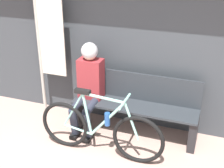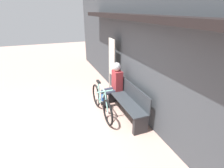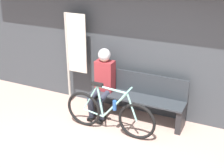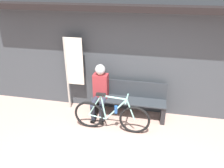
{
  "view_description": "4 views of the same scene",
  "coord_description": "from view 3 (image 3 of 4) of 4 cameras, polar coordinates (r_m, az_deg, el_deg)",
  "views": [
    {
      "loc": [
        0.96,
        -1.73,
        2.53
      ],
      "look_at": [
        -0.31,
        1.72,
        0.84
      ],
      "focal_mm": 50.0,
      "sensor_mm": 36.0,
      "label": 1
    },
    {
      "loc": [
        3.6,
        0.13,
        2.65
      ],
      "look_at": [
        -0.3,
        1.64,
        0.86
      ],
      "focal_mm": 28.0,
      "sensor_mm": 36.0,
      "label": 2
    },
    {
      "loc": [
        1.68,
        -2.83,
        3.01
      ],
      "look_at": [
        -0.41,
        1.63,
        0.78
      ],
      "focal_mm": 50.0,
      "sensor_mm": 36.0,
      "label": 3
    },
    {
      "loc": [
        0.47,
        -2.49,
        3.03
      ],
      "look_at": [
        -0.39,
        1.72,
        0.95
      ],
      "focal_mm": 35.0,
      "sensor_mm": 36.0,
      "label": 4
    }
  ],
  "objects": [
    {
      "name": "storefront_wall",
      "position": [
        5.58,
        6.94,
        10.17
      ],
      "size": [
        12.0,
        0.56,
        3.2
      ],
      "color": "#3D4247",
      "rests_on": "ground_plane"
    },
    {
      "name": "park_bench_near",
      "position": [
        5.73,
        4.77,
        -2.66
      ],
      "size": [
        1.75,
        0.42,
        0.87
      ],
      "color": "#2D3338",
      "rests_on": "ground_plane"
    },
    {
      "name": "bicycle",
      "position": [
        5.35,
        -0.5,
        -5.39
      ],
      "size": [
        1.66,
        0.4,
        0.89
      ],
      "color": "black",
      "rests_on": "ground_plane"
    },
    {
      "name": "person_seated",
      "position": [
        5.75,
        -1.66,
        1.1
      ],
      "size": [
        0.34,
        0.59,
        1.29
      ],
      "color": "#2D3342",
      "rests_on": "ground_plane"
    },
    {
      "name": "banner_pole",
      "position": [
        6.08,
        -7.0,
        6.36
      ],
      "size": [
        0.45,
        0.05,
        1.84
      ],
      "color": "#B7B2A8",
      "rests_on": "ground_plane"
    }
  ]
}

